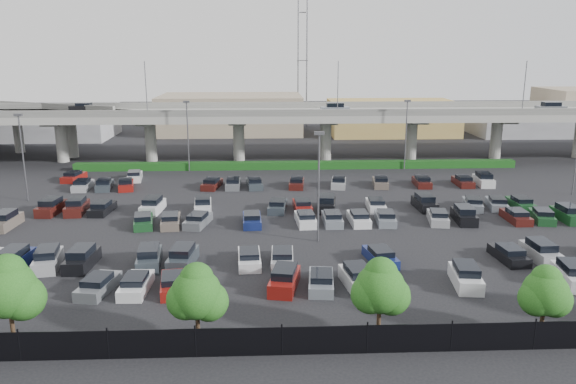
{
  "coord_description": "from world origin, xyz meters",
  "views": [
    {
      "loc": [
        -4.89,
        -57.48,
        17.35
      ],
      "look_at": [
        -2.33,
        2.95,
        2.0
      ],
      "focal_mm": 35.0,
      "sensor_mm": 36.0,
      "label": 1
    }
  ],
  "objects": [
    {
      "name": "hedge",
      "position": [
        0.0,
        25.0,
        0.55
      ],
      "size": [
        66.0,
        1.6,
        1.1
      ],
      "primitive_type": "cube",
      "color": "#154213",
      "rests_on": "ground"
    },
    {
      "name": "tree_row",
      "position": [
        0.7,
        -26.53,
        3.52
      ],
      "size": [
        65.07,
        3.66,
        5.94
      ],
      "color": "#332316",
      "rests_on": "ground"
    },
    {
      "name": "overpass",
      "position": [
        -0.17,
        31.98,
        6.97
      ],
      "size": [
        150.0,
        13.0,
        15.8
      ],
      "color": "gray",
      "rests_on": "ground"
    },
    {
      "name": "fence",
      "position": [
        -0.05,
        -28.0,
        0.9
      ],
      "size": [
        70.0,
        0.1,
        2.0
      ],
      "color": "black",
      "rests_on": "ground"
    },
    {
      "name": "light_poles",
      "position": [
        -4.13,
        2.0,
        6.24
      ],
      "size": [
        66.9,
        48.38,
        10.3
      ],
      "color": "#4E4E53",
      "rests_on": "ground"
    },
    {
      "name": "comm_tower",
      "position": [
        4.0,
        74.0,
        15.61
      ],
      "size": [
        2.4,
        2.4,
        30.0
      ],
      "color": "#4E4E53",
      "rests_on": "ground"
    },
    {
      "name": "parked_cars",
      "position": [
        -1.9,
        -4.31,
        0.62
      ],
      "size": [
        63.09,
        41.65,
        1.67
      ],
      "color": "black",
      "rests_on": "ground"
    },
    {
      "name": "distant_buildings",
      "position": [
        12.38,
        61.81,
        3.74
      ],
      "size": [
        138.0,
        24.0,
        9.0
      ],
      "color": "gray",
      "rests_on": "ground"
    },
    {
      "name": "ground",
      "position": [
        0.0,
        0.0,
        0.0
      ],
      "size": [
        280.0,
        280.0,
        0.0
      ],
      "primitive_type": "plane",
      "color": "black"
    }
  ]
}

